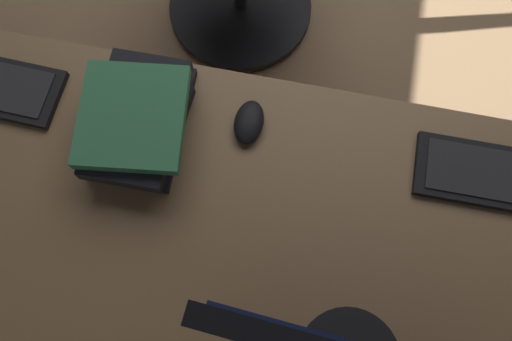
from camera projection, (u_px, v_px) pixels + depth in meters
desk at (252, 232)px, 1.12m from camera, size 2.34×0.69×0.73m
drawer_pedestal at (207, 256)px, 1.42m from camera, size 0.40×0.51×0.69m
mouse_main at (249, 122)px, 1.11m from camera, size 0.06×0.10×0.03m
book_stack_near at (138, 120)px, 1.07m from camera, size 0.24×0.31×0.11m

